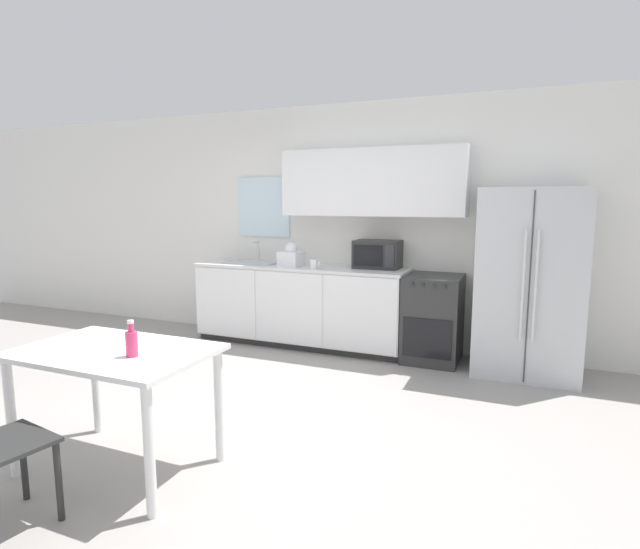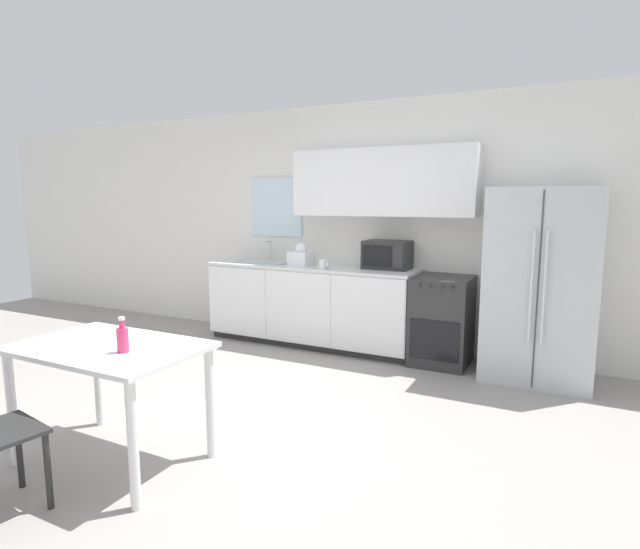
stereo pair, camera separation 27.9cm
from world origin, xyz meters
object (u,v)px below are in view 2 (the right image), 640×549
at_px(oven_range, 442,320).
at_px(dining_table, 110,363).
at_px(microwave, 387,255).
at_px(coffee_mug, 323,264).
at_px(drink_bottle, 123,339).
at_px(refrigerator, 540,285).

height_order(oven_range, dining_table, oven_range).
distance_m(microwave, dining_table, 3.10).
bearing_deg(microwave, dining_table, -104.32).
bearing_deg(microwave, oven_range, -10.37).
distance_m(oven_range, dining_table, 3.19).
bearing_deg(dining_table, coffee_mug, 86.47).
bearing_deg(drink_bottle, microwave, 79.57).
bearing_deg(coffee_mug, microwave, 28.74).
bearing_deg(refrigerator, oven_range, 176.91).
bearing_deg(oven_range, microwave, 169.63).
bearing_deg(oven_range, dining_table, -115.94).
height_order(oven_range, coffee_mug, coffee_mug).
relative_size(refrigerator, coffee_mug, 15.28).
relative_size(coffee_mug, dining_table, 0.10).
height_order(refrigerator, microwave, refrigerator).
distance_m(coffee_mug, dining_table, 2.67).
height_order(microwave, dining_table, microwave).
bearing_deg(microwave, coffee_mug, -151.26).
distance_m(coffee_mug, drink_bottle, 2.72).
bearing_deg(drink_bottle, coffee_mug, 90.77).
distance_m(oven_range, drink_bottle, 3.18).
relative_size(coffee_mug, drink_bottle, 0.54).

